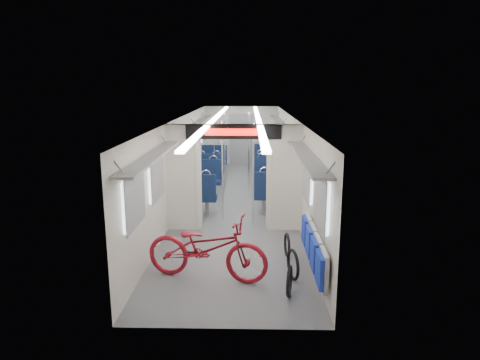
{
  "coord_description": "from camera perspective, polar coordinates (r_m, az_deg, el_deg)",
  "views": [
    {
      "loc": [
        0.33,
        -11.0,
        3.1
      ],
      "look_at": [
        0.13,
        -1.78,
        1.05
      ],
      "focal_mm": 32.0,
      "sensor_mm": 36.0,
      "label": 1
    }
  ],
  "objects": [
    {
      "name": "carriage",
      "position": [
        10.86,
        -0.5,
        4.05
      ],
      "size": [
        12.0,
        12.02,
        2.31
      ],
      "color": "#515456",
      "rests_on": "ground"
    },
    {
      "name": "bicycle",
      "position": [
        7.01,
        -4.45,
        -9.01
      ],
      "size": [
        2.13,
        1.14,
        1.07
      ],
      "primitive_type": "imported",
      "rotation": [
        0.0,
        0.0,
        1.34
      ],
      "color": "maroon",
      "rests_on": "ground"
    },
    {
      "name": "flip_bench",
      "position": [
        6.95,
        9.75,
        -8.9
      ],
      "size": [
        0.12,
        2.13,
        0.55
      ],
      "color": "gray",
      "rests_on": "carriage"
    },
    {
      "name": "bike_hoop_a",
      "position": [
        6.6,
        6.59,
        -13.44
      ],
      "size": [
        0.15,
        0.48,
        0.48
      ],
      "primitive_type": "torus",
      "rotation": [
        1.57,
        0.0,
        1.37
      ],
      "color": "black",
      "rests_on": "ground"
    },
    {
      "name": "bike_hoop_b",
      "position": [
        7.12,
        7.08,
        -11.3
      ],
      "size": [
        0.17,
        0.51,
        0.52
      ],
      "primitive_type": "torus",
      "rotation": [
        1.57,
        0.0,
        1.82
      ],
      "color": "black",
      "rests_on": "ground"
    },
    {
      "name": "bike_hoop_c",
      "position": [
        8.01,
        6.3,
        -8.77
      ],
      "size": [
        0.09,
        0.46,
        0.46
      ],
      "primitive_type": "torus",
      "rotation": [
        1.57,
        0.0,
        1.67
      ],
      "color": "black",
      "rests_on": "ground"
    },
    {
      "name": "seat_bay_near_left",
      "position": [
        11.34,
        -5.18,
        -0.47
      ],
      "size": [
        0.94,
        2.23,
        1.15
      ],
      "color": "#0C1937",
      "rests_on": "ground"
    },
    {
      "name": "seat_bay_near_right",
      "position": [
        11.54,
        4.23,
        -0.16
      ],
      "size": [
        0.96,
        2.31,
        1.17
      ],
      "color": "#0C1937",
      "rests_on": "ground"
    },
    {
      "name": "seat_bay_far_left",
      "position": [
        14.49,
        -3.77,
        2.35
      ],
      "size": [
        0.92,
        2.13,
        1.12
      ],
      "color": "#0C1937",
      "rests_on": "ground"
    },
    {
      "name": "seat_bay_far_right",
      "position": [
        14.49,
        3.64,
        2.41
      ],
      "size": [
        0.95,
        2.24,
        1.15
      ],
      "color": "#0C1937",
      "rests_on": "ground"
    },
    {
      "name": "stanchion_near_left",
      "position": [
        9.87,
        -2.35,
        1.12
      ],
      "size": [
        0.04,
        0.04,
        2.3
      ],
      "primitive_type": "cylinder",
      "color": "silver",
      "rests_on": "ground"
    },
    {
      "name": "stanchion_near_right",
      "position": [
        9.51,
        1.77,
        0.68
      ],
      "size": [
        0.04,
        0.04,
        2.3
      ],
      "primitive_type": "cylinder",
      "color": "silver",
      "rests_on": "ground"
    },
    {
      "name": "stanchion_far_left",
      "position": [
        13.09,
        -2.03,
        3.93
      ],
      "size": [
        0.04,
        0.04,
        2.3
      ],
      "primitive_type": "cylinder",
      "color": "silver",
      "rests_on": "ground"
    },
    {
      "name": "stanchion_far_right",
      "position": [
        13.07,
        1.18,
        3.92
      ],
      "size": [
        0.04,
        0.04,
        2.3
      ],
      "primitive_type": "cylinder",
      "color": "silver",
      "rests_on": "ground"
    }
  ]
}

